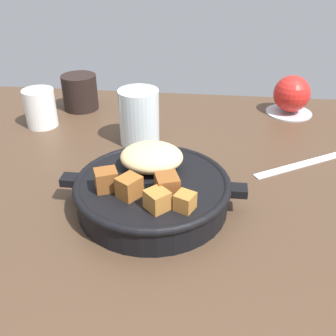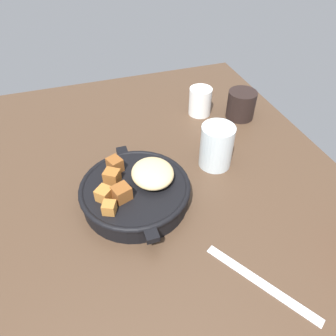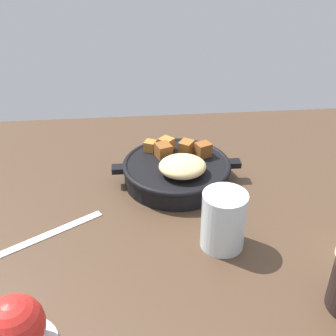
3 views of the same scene
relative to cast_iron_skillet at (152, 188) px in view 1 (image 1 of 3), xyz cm
name	(u,v)px [view 1 (image 1 of 3)]	position (x,y,z in cm)	size (l,w,h in cm)	color
ground_plane	(180,187)	(3.45, 7.10, -4.23)	(119.88, 82.19, 2.40)	#473323
cast_iron_skillet	(152,188)	(0.00, 0.00, 0.00)	(27.03, 22.73, 7.83)	black
saucer_plate	(289,112)	(25.33, 38.26, -2.73)	(10.14, 10.14, 0.60)	#B7BABF
red_apple	(292,94)	(25.33, 38.26, 1.57)	(7.99, 7.99, 7.99)	red
butter_knife	(305,163)	(24.78, 15.12, -2.85)	(20.92, 1.60, 0.36)	silver
water_glass_tall	(139,117)	(-5.53, 20.39, 2.20)	(7.58, 7.58, 10.45)	silver
white_creamer_pitcher	(40,108)	(-27.20, 25.52, 0.89)	(6.33, 6.33, 7.83)	white
coffee_mug_dark	(80,92)	(-21.95, 35.69, 0.88)	(7.83, 7.83, 7.83)	black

